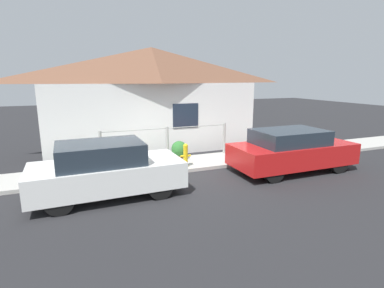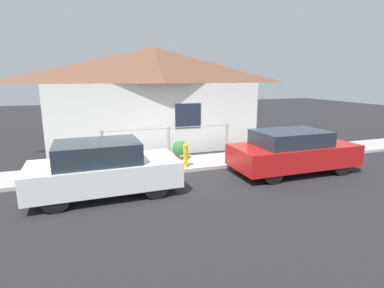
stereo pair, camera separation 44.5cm
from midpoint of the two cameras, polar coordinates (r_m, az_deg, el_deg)
ground_plane at (r=10.02m, az=-0.86°, el=-5.59°), size 60.00×60.00×0.00m
sidewalk at (r=10.78m, az=-2.28°, el=-3.97°), size 24.00×1.70×0.12m
house at (r=12.89m, az=-5.92°, el=13.77°), size 9.06×2.23×4.35m
fence at (r=11.26m, az=-3.36°, el=0.54°), size 4.90×0.10×1.22m
car_left at (r=8.30m, az=-15.11°, el=-4.53°), size 3.95×1.81×1.48m
car_right at (r=10.57m, az=19.77°, el=-1.29°), size 4.19×1.81×1.43m
fire_hydrant at (r=10.20m, az=-0.01°, el=-2.07°), size 0.36×0.16×0.82m
potted_plant_near_hydrant at (r=11.17m, az=-1.12°, el=-0.97°), size 0.58×0.58×0.70m
potted_plant_by_fence at (r=10.42m, az=-12.09°, el=-2.97°), size 0.36×0.36×0.48m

